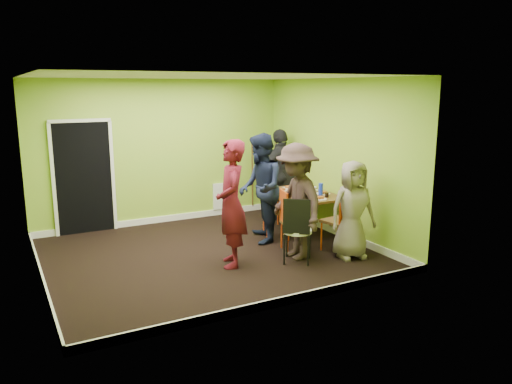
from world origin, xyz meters
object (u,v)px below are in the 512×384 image
at_px(easel, 262,177).
at_px(person_left_near, 297,202).
at_px(chair_bentwood, 297,227).
at_px(orange_bottle, 295,189).
at_px(blue_bottle, 321,189).
at_px(person_standing, 231,204).
at_px(chair_front_end, 343,216).
at_px(thermos, 303,187).
at_px(person_front_end, 352,210).
at_px(person_back_end, 281,174).
at_px(chair_left_far, 271,205).
at_px(chair_back_end, 284,181).
at_px(chair_left_near, 290,217).
at_px(dining_table, 304,196).
at_px(person_left_far, 260,188).

xyz_separation_m(easel, person_left_near, (-0.94, -2.82, 0.14)).
bearing_deg(chair_bentwood, orange_bottle, 96.85).
height_order(blue_bottle, person_standing, person_standing).
distance_m(chair_front_end, chair_bentwood, 0.92).
xyz_separation_m(thermos, person_front_end, (-0.07, -1.49, -0.10)).
height_order(chair_bentwood, easel, easel).
height_order(chair_bentwood, person_left_near, person_left_near).
bearing_deg(person_left_near, person_back_end, 155.90).
xyz_separation_m(thermos, blue_bottle, (0.18, -0.29, -0.01)).
height_order(chair_left_far, chair_bentwood, chair_left_far).
distance_m(person_standing, person_back_end, 2.94).
xyz_separation_m(chair_left_far, chair_back_end, (0.87, 1.00, 0.19)).
height_order(chair_front_end, person_standing, person_standing).
bearing_deg(blue_bottle, person_left_near, -141.93).
relative_size(orange_bottle, person_left_near, 0.04).
xyz_separation_m(chair_front_end, person_standing, (-1.83, 0.32, 0.34)).
relative_size(thermos, person_front_end, 0.15).
bearing_deg(person_left_near, person_standing, -98.15).
height_order(easel, person_left_near, person_left_near).
relative_size(chair_left_far, person_front_end, 0.69).
distance_m(chair_left_near, thermos, 1.13).
distance_m(chair_left_far, orange_bottle, 0.69).
distance_m(orange_bottle, person_left_near, 1.52).
bearing_deg(chair_front_end, chair_left_near, 137.13).
xyz_separation_m(easel, person_standing, (-1.98, -2.65, 0.19)).
bearing_deg(easel, person_back_end, -79.09).
relative_size(blue_bottle, person_front_end, 0.14).
xyz_separation_m(dining_table, chair_front_end, (-0.08, -1.23, -0.08)).
relative_size(chair_back_end, person_back_end, 0.61).
xyz_separation_m(chair_left_far, chair_front_end, (0.63, -1.22, 0.01)).
distance_m(chair_left_far, person_back_end, 1.50).
xyz_separation_m(chair_left_far, person_standing, (-1.20, -0.90, 0.35)).
bearing_deg(chair_left_far, dining_table, 110.65).
height_order(chair_left_near, chair_front_end, chair_front_end).
height_order(person_standing, person_left_near, person_standing).
distance_m(chair_left_far, blue_bottle, 0.94).
bearing_deg(thermos, chair_left_far, -178.34).
bearing_deg(person_standing, person_front_end, 91.68).
relative_size(dining_table, person_front_end, 0.97).
bearing_deg(person_left_near, chair_left_far, 172.63).
bearing_deg(person_back_end, chair_back_end, 65.89).
height_order(person_standing, person_left_far, person_standing).
distance_m(dining_table, blue_bottle, 0.36).
bearing_deg(chair_bentwood, person_back_end, 102.31).
distance_m(chair_bentwood, blue_bottle, 1.56).
height_order(chair_back_end, person_front_end, person_front_end).
relative_size(chair_left_near, person_front_end, 0.65).
relative_size(person_standing, person_back_end, 1.05).
bearing_deg(dining_table, orange_bottle, 110.76).
xyz_separation_m(chair_left_near, person_standing, (-1.12, -0.15, 0.39)).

